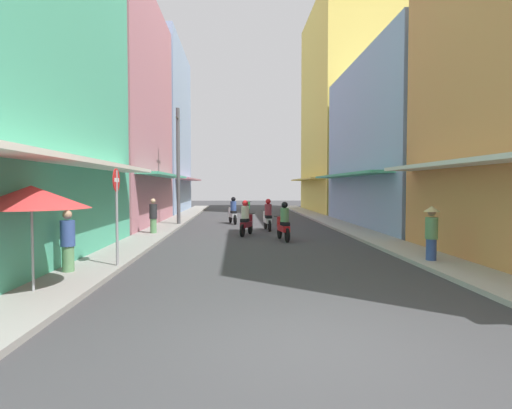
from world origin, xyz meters
The scene contains 18 objects.
ground_plane centered at (0.00, 15.89, 0.00)m, with size 87.52×87.52×0.00m, color #38383A.
sidewalk_left centered at (-4.70, 15.89, 0.06)m, with size 1.51×47.78×0.12m, color gray.
sidewalk_right centered at (4.70, 15.89, 0.06)m, with size 1.51×47.78×0.12m, color #ADA89E.
building_left_mid centered at (-8.45, 18.29, 6.31)m, with size 7.05×11.54×12.63m.
building_left_far centered at (-8.45, 30.45, 6.91)m, with size 7.05×11.43×13.83m.
building_right_mid centered at (8.44, 16.99, 4.51)m, with size 7.05×13.05×9.03m.
building_right_far centered at (8.45, 30.13, 8.62)m, with size 7.05×12.12×17.25m.
motorbike_white centered at (0.56, 15.21, 0.70)m, with size 0.55×1.81×1.58m.
motorbike_green centered at (-0.09, 28.19, 0.50)m, with size 0.56×1.80×0.96m.
motorbike_maroon centered at (-0.55, 13.07, 0.70)m, with size 0.73×1.75×1.58m.
motorbike_red centered at (0.92, 11.27, 0.70)m, with size 0.56×1.80×1.58m.
motorbike_silver centered at (-1.20, 19.05, 0.70)m, with size 0.65×1.78×1.58m.
pedestrian_crossing centered at (-4.66, 13.19, 0.82)m, with size 0.34×0.34×1.65m.
pedestrian_foreground centered at (-5.06, 4.75, 0.80)m, with size 0.34×0.34×1.61m.
pedestrian_far centered at (4.47, 5.88, 0.93)m, with size 0.44×0.44×1.64m.
vendor_umbrella centered at (-4.99, 2.84, 1.97)m, with size 2.23×2.23×2.20m.
utility_pole centered at (-4.19, 17.85, 3.32)m, with size 0.20×1.20×6.49m.
street_sign_no_entry centered at (-4.09, 5.49, 1.72)m, with size 0.07×0.60×2.65m.
Camera 1 is at (-0.97, -5.56, 2.18)m, focal length 29.51 mm.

